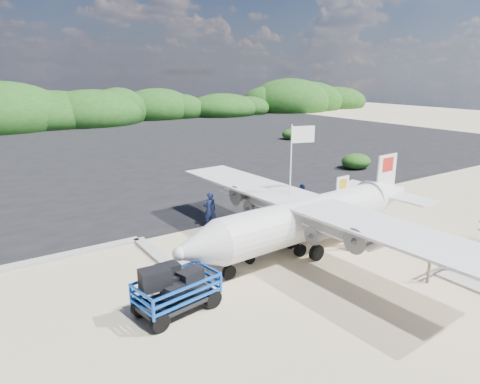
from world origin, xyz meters
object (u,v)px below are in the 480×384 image
object	(u,v)px
flagpole	(288,243)
crew_a	(210,210)
aircraft_large	(228,160)
signboard	(365,249)
aircraft_small	(15,152)
baggage_cart	(178,312)
crew_b	(255,222)
crew_c	(302,200)

from	to	relation	value
flagpole	crew_a	distance (m)	4.43
flagpole	aircraft_large	world-z (taller)	flagpole
signboard	aircraft_small	xyz separation A→B (m)	(-9.73, 35.28, 0.00)
baggage_cart	flagpole	world-z (taller)	flagpole
crew_b	signboard	bearing A→B (deg)	130.91
signboard	crew_a	xyz separation A→B (m)	(-4.32, 6.32, 0.92)
crew_a	crew_b	world-z (taller)	crew_a
signboard	aircraft_large	world-z (taller)	aircraft_large
aircraft_small	flagpole	bearing A→B (deg)	101.52
flagpole	aircraft_small	xyz separation A→B (m)	(-7.32, 32.85, 0.00)
flagpole	signboard	world-z (taller)	flagpole
baggage_cart	crew_b	size ratio (longest dim) A/B	1.78
crew_a	baggage_cart	bearing A→B (deg)	66.26
baggage_cart	signboard	world-z (taller)	signboard
flagpole	crew_a	world-z (taller)	flagpole
baggage_cart	signboard	xyz separation A→B (m)	(9.24, 0.05, 0.00)
baggage_cart	aircraft_large	distance (m)	25.44
crew_a	aircraft_small	size ratio (longest dim) A/B	0.23
signboard	crew_b	bearing A→B (deg)	150.53
crew_b	aircraft_small	distance (m)	32.16
baggage_cart	aircraft_small	size ratio (longest dim) A/B	0.37
aircraft_large	baggage_cart	bearing A→B (deg)	51.31
crew_b	aircraft_large	size ratio (longest dim) A/B	0.10
crew_a	aircraft_large	bearing A→B (deg)	-111.44
flagpole	aircraft_large	xyz separation A→B (m)	(8.14, 18.09, 0.00)
crew_a	crew_c	bearing A→B (deg)	179.34
aircraft_small	aircraft_large	bearing A→B (deg)	135.28
crew_b	crew_c	world-z (taller)	crew_c
aircraft_small	crew_a	bearing A→B (deg)	99.54
signboard	aircraft_small	bearing A→B (deg)	124.29
baggage_cart	crew_c	bearing A→B (deg)	18.10
aircraft_large	aircraft_small	bearing A→B (deg)	-46.33
crew_b	aircraft_small	size ratio (longest dim) A/B	0.21
crew_c	aircraft_large	bearing A→B (deg)	-111.12
crew_c	aircraft_large	distance (m)	16.32
crew_a	aircraft_large	world-z (taller)	aircraft_large
crew_b	aircraft_large	bearing A→B (deg)	-119.24
flagpole	crew_b	distance (m)	1.83
crew_c	aircraft_small	bearing A→B (deg)	-74.16
aircraft_small	signboard	bearing A→B (deg)	104.38
signboard	aircraft_small	size ratio (longest dim) A/B	0.24
crew_b	aircraft_small	bearing A→B (deg)	-79.31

